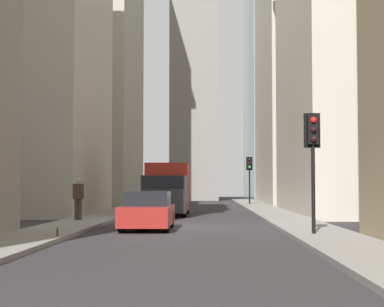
{
  "coord_description": "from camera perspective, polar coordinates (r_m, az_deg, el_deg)",
  "views": [
    {
      "loc": [
        -25.15,
        -0.86,
        1.63
      ],
      "look_at": [
        16.29,
        0.21,
        3.71
      ],
      "focal_mm": 59.81,
      "sensor_mm": 36.0,
      "label": 1
    }
  ],
  "objects": [
    {
      "name": "building_left_midfar",
      "position": [
        39.09,
        16.11,
        9.99
      ],
      "size": [
        15.63,
        10.5,
        20.5
      ],
      "color": "beige",
      "rests_on": "ground_plane"
    },
    {
      "name": "delivery_truck",
      "position": [
        35.07,
        -2.22,
        -3.15
      ],
      "size": [
        6.46,
        2.25,
        2.84
      ],
      "color": "red",
      "rests_on": "ground_plane"
    },
    {
      "name": "church_spire",
      "position": [
        73.19,
        0.21,
        11.66
      ],
      "size": [
        5.84,
        5.84,
        38.32
      ],
      "color": "gray",
      "rests_on": "ground_plane"
    },
    {
      "name": "traffic_light_midblock",
      "position": [
        52.37,
        5.15,
        -1.4
      ],
      "size": [
        0.43,
        0.52,
        3.84
      ],
      "color": "black",
      "rests_on": "sidewalk_left"
    },
    {
      "name": "traffic_light_foreground",
      "position": [
        20.37,
        10.73,
        0.8
      ],
      "size": [
        0.43,
        0.52,
        3.78
      ],
      "color": "black",
      "rests_on": "sidewalk_left"
    },
    {
      "name": "sedan_red",
      "position": [
        23.85,
        -3.97,
        -5.19
      ],
      "size": [
        4.3,
        1.78,
        1.42
      ],
      "color": "maroon",
      "rests_on": "ground_plane"
    },
    {
      "name": "sidewalk_left",
      "position": [
        25.46,
        9.76,
        -6.35
      ],
      "size": [
        90.0,
        2.2,
        0.14
      ],
      "primitive_type": "cube",
      "color": "gray",
      "rests_on": "ground_plane"
    },
    {
      "name": "building_right_midfar",
      "position": [
        39.02,
        -15.85,
        9.6
      ],
      "size": [
        12.19,
        10.5,
        19.96
      ],
      "color": "beige",
      "rests_on": "ground_plane"
    },
    {
      "name": "sidewalk_right",
      "position": [
        25.76,
        -10.6,
        -6.3
      ],
      "size": [
        90.0,
        2.2,
        0.14
      ],
      "primitive_type": "cube",
      "color": "gray",
      "rests_on": "ground_plane"
    },
    {
      "name": "pedestrian",
      "position": [
        28.17,
        -10.1,
        -3.82
      ],
      "size": [
        0.26,
        0.44,
        1.83
      ],
      "color": "#473D33",
      "rests_on": "sidewalk_right"
    },
    {
      "name": "building_left_far",
      "position": [
        58.2,
        11.24,
        9.54
      ],
      "size": [
        17.63,
        10.0,
        28.16
      ],
      "color": "beige",
      "rests_on": "ground_plane"
    },
    {
      "name": "ground_plane",
      "position": [
        25.21,
        -0.48,
        -6.59
      ],
      "size": [
        135.0,
        135.0,
        0.0
      ],
      "primitive_type": "plane",
      "color": "#302D30"
    },
    {
      "name": "discarded_bottle",
      "position": [
        19.49,
        -11.92,
        -6.88
      ],
      "size": [
        0.07,
        0.07,
        0.27
      ],
      "color": "brown",
      "rests_on": "sidewalk_right"
    },
    {
      "name": "building_right_far",
      "position": [
        58.42,
        -10.04,
        10.74
      ],
      "size": [
        14.62,
        10.5,
        30.65
      ],
      "color": "#A8A091",
      "rests_on": "ground_plane"
    }
  ]
}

